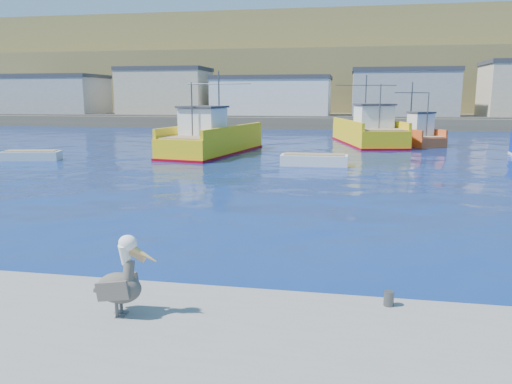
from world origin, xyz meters
TOP-DOWN VIEW (x-y plane):
  - ground at (0.00, 0.00)m, footprint 260.00×260.00m
  - dock_bollards at (0.60, -3.40)m, footprint 36.20×0.20m
  - far_shore at (0.00, 109.20)m, footprint 200.00×81.00m
  - trawler_yellow_a at (-8.76, 26.00)m, footprint 6.13×12.81m
  - trawler_yellow_b at (3.99, 36.61)m, footprint 7.17×13.41m
  - boat_orange at (8.31, 36.27)m, footprint 5.27×7.37m
  - skiff_left at (-20.54, 19.53)m, footprint 4.19×2.25m
  - skiff_mid at (-0.11, 20.33)m, footprint 4.44×1.59m
  - pelican at (-1.99, -4.77)m, footprint 1.28×0.54m

SIDE VIEW (x-z plane):
  - ground at x=0.00m, z-range 0.00..0.00m
  - skiff_left at x=-20.54m, z-range -0.16..0.71m
  - skiff_mid at x=-0.11m, z-range -0.17..0.79m
  - dock_bollards at x=0.60m, z-range 0.50..0.80m
  - boat_orange at x=8.31m, z-range -1.98..3.92m
  - trawler_yellow_a at x=-8.76m, z-range -2.23..4.41m
  - trawler_yellow_b at x=3.99m, z-range -2.23..4.47m
  - pelican at x=-1.99m, z-range 0.38..1.97m
  - far_shore at x=0.00m, z-range -3.02..20.98m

